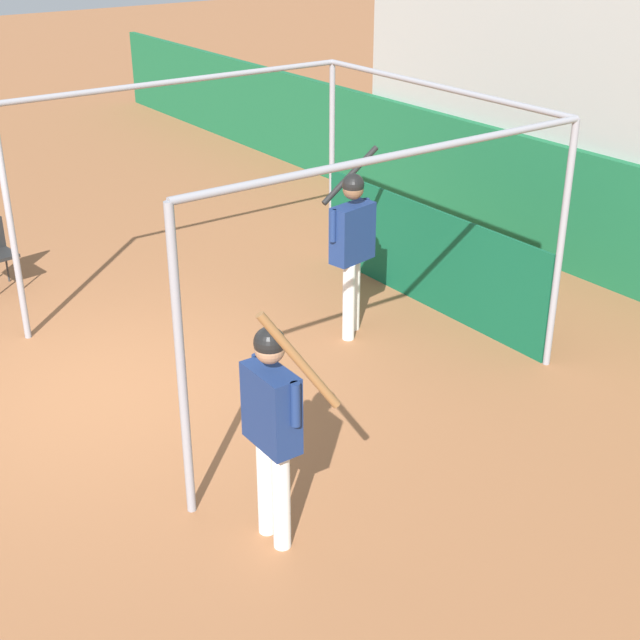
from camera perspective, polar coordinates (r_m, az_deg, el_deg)
name	(u,v)px	position (r m, az deg, el deg)	size (l,w,h in m)	color
ground_plane	(104,393)	(8.85, -13.69, -4.57)	(60.00, 60.00, 0.00)	#935B38
outfield_wall	(539,201)	(11.87, 13.86, 7.40)	(24.00, 0.12, 1.55)	#196038
batting_cage	(378,224)	(9.64, 3.72, 6.18)	(3.77, 4.16, 2.54)	gray
player_batter	(352,239)	(9.31, 2.08, 5.20)	(0.53, 0.89, 1.93)	white
player_waiting	(273,417)	(6.22, -3.06, -6.25)	(0.78, 0.51, 2.03)	white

